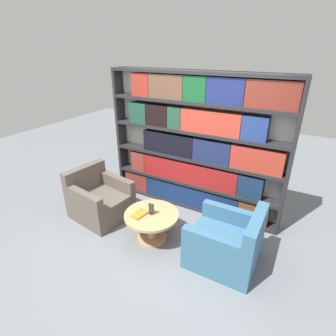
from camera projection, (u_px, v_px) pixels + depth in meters
name	position (u px, v px, depth m)	size (l,w,h in m)	color
ground_plane	(157.00, 245.00, 3.90)	(14.00, 14.00, 0.00)	slate
bookshelf	(196.00, 146.00, 4.38)	(3.05, 0.30, 2.36)	silver
armchair_left	(100.00, 200.00, 4.47)	(0.99, 0.92, 0.83)	brown
armchair_right	(226.00, 244.00, 3.48)	(0.88, 0.81, 0.83)	#386684
coffee_table	(152.00, 221.00, 3.89)	(0.80, 0.80, 0.45)	tan
table_sign	(151.00, 209.00, 3.80)	(0.09, 0.06, 0.18)	black
stray_book	(139.00, 214.00, 3.80)	(0.18, 0.26, 0.03)	orange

